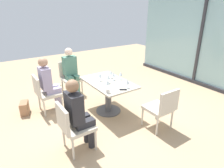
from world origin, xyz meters
TOP-DOWN VIEW (x-y plane):
  - ground_plane at (0.00, 0.00)m, footprint 12.00×12.00m
  - window_wall_backdrop at (0.00, 3.20)m, footprint 4.51×0.10m
  - dining_table_main at (0.00, 0.00)m, footprint 1.27×0.79m
  - chair_side_end at (-1.43, -0.31)m, footprint 0.50×0.46m
  - chair_front_left at (-0.77, -1.17)m, footprint 0.46×0.50m
  - chair_front_right at (0.77, -1.17)m, footprint 0.46×0.50m
  - chair_far_right at (1.15, 0.46)m, footprint 0.50×0.46m
  - person_side_end at (-1.33, -0.31)m, footprint 0.39×0.34m
  - person_front_left at (-0.77, -1.07)m, footprint 0.34×0.39m
  - person_front_right at (0.77, -1.07)m, footprint 0.34×0.39m
  - wine_glass_0 at (0.05, 0.30)m, footprint 0.07×0.07m
  - wine_glass_1 at (-0.12, -0.13)m, footprint 0.07×0.07m
  - wine_glass_2 at (0.08, -0.05)m, footprint 0.07×0.07m
  - wine_glass_3 at (0.51, 0.13)m, footprint 0.07×0.07m
  - wine_glass_4 at (0.01, 0.14)m, footprint 0.07×0.07m
  - wine_glass_5 at (0.33, -0.22)m, footprint 0.07×0.07m
  - wine_glass_6 at (-0.16, 0.18)m, footprint 0.07×0.07m
  - coffee_cup at (0.50, -0.32)m, footprint 0.08×0.08m
  - cell_phone_on_table at (0.53, 0.01)m, footprint 0.14×0.16m
  - handbag_0 at (-1.49, -0.68)m, footprint 0.34×0.27m
  - handbag_1 at (-0.95, -1.62)m, footprint 0.34×0.25m

SIDE VIEW (x-z plane):
  - ground_plane at x=0.00m, z-range 0.00..0.00m
  - handbag_0 at x=-1.49m, z-range 0.00..0.28m
  - handbag_1 at x=-0.95m, z-range 0.00..0.28m
  - chair_side_end at x=-1.43m, z-range 0.06..0.93m
  - chair_front_left at x=-0.77m, z-range 0.06..0.93m
  - chair_front_right at x=0.77m, z-range 0.06..0.93m
  - chair_far_right at x=1.15m, z-range 0.06..0.93m
  - dining_table_main at x=0.00m, z-range 0.17..0.90m
  - person_side_end at x=-1.33m, z-range 0.07..1.33m
  - person_front_left at x=-0.77m, z-range 0.07..1.33m
  - person_front_right at x=0.77m, z-range 0.07..1.33m
  - cell_phone_on_table at x=0.53m, z-range 0.73..0.74m
  - coffee_cup at x=0.50m, z-range 0.73..0.82m
  - wine_glass_0 at x=0.05m, z-range 0.77..0.95m
  - wine_glass_1 at x=-0.12m, z-range 0.77..0.95m
  - wine_glass_2 at x=0.08m, z-range 0.77..0.95m
  - wine_glass_3 at x=0.51m, z-range 0.77..0.95m
  - wine_glass_4 at x=0.01m, z-range 0.77..0.95m
  - wine_glass_5 at x=0.33m, z-range 0.77..0.95m
  - wine_glass_6 at x=-0.16m, z-range 0.77..0.95m
  - window_wall_backdrop at x=0.00m, z-range -0.14..2.56m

